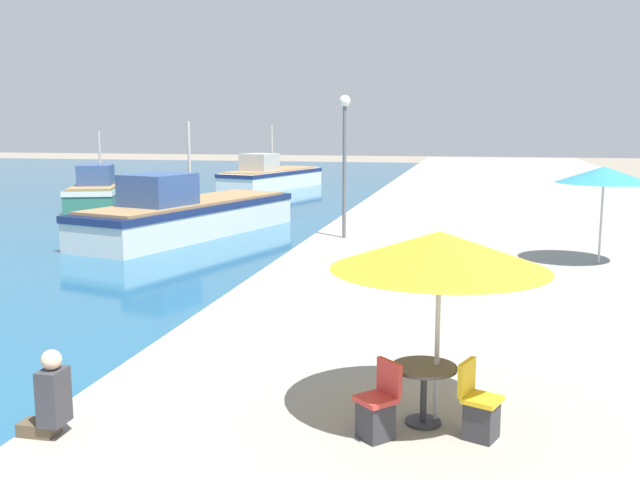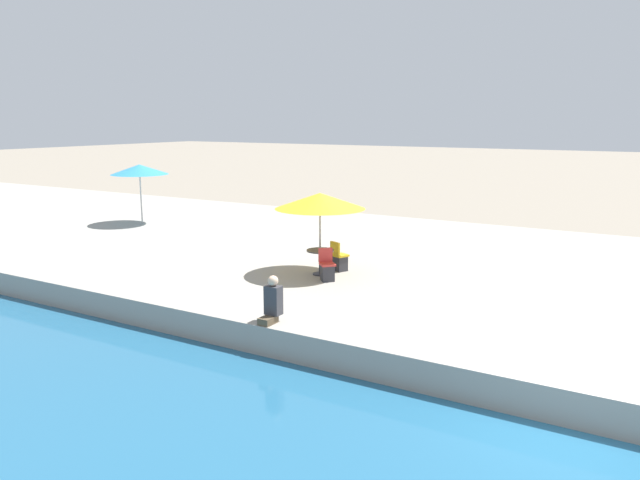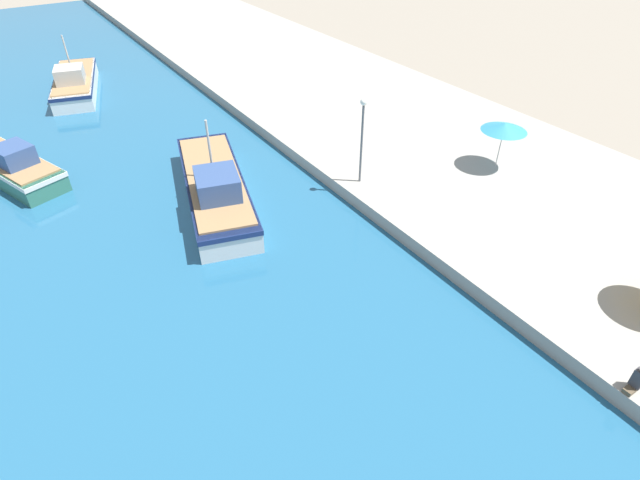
{
  "view_description": "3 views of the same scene",
  "coord_description": "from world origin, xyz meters",
  "px_view_note": "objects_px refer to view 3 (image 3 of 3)",
  "views": [
    {
      "loc": [
        5.19,
        -0.62,
        4.36
      ],
      "look_at": [
        1.5,
        16.47,
        1.52
      ],
      "focal_mm": 40.0,
      "sensor_mm": 36.0,
      "label": 1
    },
    {
      "loc": [
        -10.57,
        -1.33,
        5.23
      ],
      "look_at": [
        4.83,
        7.85,
        1.72
      ],
      "focal_mm": 35.0,
      "sensor_mm": 36.0,
      "label": 2
    },
    {
      "loc": [
        -13.43,
        3.64,
        14.11
      ],
      "look_at": [
        -4.0,
        18.0,
        1.32
      ],
      "focal_mm": 28.0,
      "sensor_mm": 36.0,
      "label": 3
    }
  ],
  "objects_px": {
    "lamppost": "(362,127)",
    "fishing_boat_mid": "(8,164)",
    "person_at_quay": "(637,380)",
    "fishing_boat_near": "(215,187)",
    "fishing_boat_far": "(75,82)",
    "cafe_umbrella_white": "(505,127)"
  },
  "relations": [
    {
      "from": "fishing_boat_near",
      "to": "cafe_umbrella_white",
      "type": "xyz_separation_m",
      "value": [
        14.2,
        -6.23,
        2.15
      ]
    },
    {
      "from": "fishing_boat_near",
      "to": "fishing_boat_mid",
      "type": "xyz_separation_m",
      "value": [
        -8.68,
        8.9,
        -0.09
      ]
    },
    {
      "from": "fishing_boat_mid",
      "to": "lamppost",
      "type": "xyz_separation_m",
      "value": [
        15.5,
        -12.26,
        2.98
      ]
    },
    {
      "from": "cafe_umbrella_white",
      "to": "fishing_boat_far",
      "type": "bearing_deg",
      "value": 121.92
    },
    {
      "from": "fishing_boat_mid",
      "to": "lamppost",
      "type": "relative_size",
      "value": 1.97
    },
    {
      "from": "lamppost",
      "to": "fishing_boat_mid",
      "type": "bearing_deg",
      "value": 141.66
    },
    {
      "from": "fishing_boat_mid",
      "to": "fishing_boat_far",
      "type": "bearing_deg",
      "value": 42.81
    },
    {
      "from": "fishing_boat_mid",
      "to": "person_at_quay",
      "type": "bearing_deg",
      "value": -81.98
    },
    {
      "from": "fishing_boat_near",
      "to": "fishing_boat_far",
      "type": "distance_m",
      "value": 20.92
    },
    {
      "from": "fishing_boat_mid",
      "to": "cafe_umbrella_white",
      "type": "xyz_separation_m",
      "value": [
        22.88,
        -15.12,
        2.24
      ]
    },
    {
      "from": "fishing_boat_far",
      "to": "cafe_umbrella_white",
      "type": "bearing_deg",
      "value": -43.13
    },
    {
      "from": "fishing_boat_far",
      "to": "cafe_umbrella_white",
      "type": "relative_size",
      "value": 3.82
    },
    {
      "from": "fishing_boat_near",
      "to": "fishing_boat_far",
      "type": "relative_size",
      "value": 1.13
    },
    {
      "from": "cafe_umbrella_white",
      "to": "lamppost",
      "type": "height_order",
      "value": "lamppost"
    },
    {
      "from": "fishing_boat_near",
      "to": "fishing_boat_far",
      "type": "height_order",
      "value": "fishing_boat_near"
    },
    {
      "from": "fishing_boat_mid",
      "to": "person_at_quay",
      "type": "relative_size",
      "value": 8.48
    },
    {
      "from": "fishing_boat_mid",
      "to": "fishing_boat_far",
      "type": "distance_m",
      "value": 13.32
    },
    {
      "from": "cafe_umbrella_white",
      "to": "lamppost",
      "type": "distance_m",
      "value": 7.95
    },
    {
      "from": "cafe_umbrella_white",
      "to": "lamppost",
      "type": "xyz_separation_m",
      "value": [
        -7.38,
        2.86,
        0.75
      ]
    },
    {
      "from": "fishing_boat_near",
      "to": "person_at_quay",
      "type": "xyz_separation_m",
      "value": [
        6.12,
        -18.83,
        0.27
      ]
    },
    {
      "from": "fishing_boat_far",
      "to": "fishing_boat_near",
      "type": "bearing_deg",
      "value": -67.89
    },
    {
      "from": "fishing_boat_mid",
      "to": "person_at_quay",
      "type": "xyz_separation_m",
      "value": [
        14.8,
        -27.72,
        0.36
      ]
    }
  ]
}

